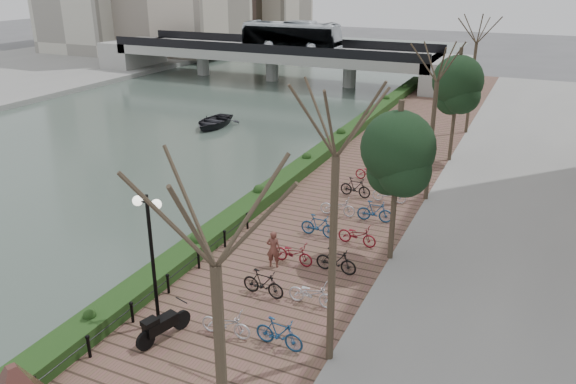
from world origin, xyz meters
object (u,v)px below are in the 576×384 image
Objects in this scene: lamppost at (150,233)px; pedestrian at (273,249)px; motorcycle at (164,324)px; boat at (213,121)px.

lamppost is 5.99m from pedestrian.
pedestrian is at bearing 94.53° from motorcycle.
motorcycle is at bearing 65.16° from pedestrian.
lamppost is 2.93m from motorcycle.
lamppost is 3.02× the size of pedestrian.
boat is at bearing 133.98° from motorcycle.
boat is at bearing -66.48° from pedestrian.
pedestrian is 23.67m from boat.
pedestrian reaches higher than boat.
lamppost is 1.06× the size of boat.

